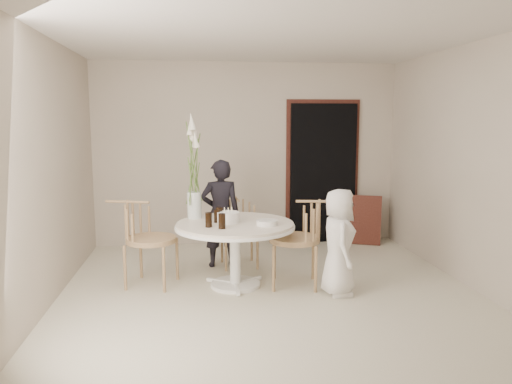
{
  "coord_description": "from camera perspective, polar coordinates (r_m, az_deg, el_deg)",
  "views": [
    {
      "loc": [
        -0.79,
        -5.16,
        1.86
      ],
      "look_at": [
        -0.11,
        0.3,
        1.06
      ],
      "focal_mm": 35.0,
      "sensor_mm": 36.0,
      "label": 1
    }
  ],
  "objects": [
    {
      "name": "chair_right",
      "position": [
        5.61,
        5.84,
        -4.36
      ],
      "size": [
        0.65,
        0.61,
        0.99
      ],
      "rotation": [
        0.0,
        0.0,
        -1.75
      ],
      "color": "tan",
      "rests_on": "ground"
    },
    {
      "name": "picture_frame",
      "position": [
        7.68,
        12.05,
        -3.13
      ],
      "size": [
        0.58,
        0.36,
        0.73
      ],
      "primitive_type": "cube",
      "rotation": [
        -0.17,
        0.0,
        -0.39
      ],
      "color": "#5E2A20",
      "rests_on": "ground"
    },
    {
      "name": "room_shell",
      "position": [
        5.22,
        1.61,
        5.61
      ],
      "size": [
        4.5,
        4.5,
        4.5
      ],
      "color": "silver",
      "rests_on": "ground"
    },
    {
      "name": "table",
      "position": [
        5.57,
        -2.4,
        -4.67
      ],
      "size": [
        1.33,
        1.33,
        0.73
      ],
      "color": "white",
      "rests_on": "ground"
    },
    {
      "name": "cola_tumbler_b",
      "position": [
        5.23,
        -3.91,
        -3.34
      ],
      "size": [
        0.08,
        0.08,
        0.16
      ],
      "primitive_type": "cylinder",
      "rotation": [
        0.0,
        0.0,
        0.05
      ],
      "color": "black",
      "rests_on": "table"
    },
    {
      "name": "chair_left",
      "position": [
        5.78,
        -13.19,
        -4.27
      ],
      "size": [
        0.67,
        0.64,
        0.97
      ],
      "rotation": [
        0.0,
        0.0,
        1.28
      ],
      "color": "tan",
      "rests_on": "ground"
    },
    {
      "name": "chair_far",
      "position": [
        6.47,
        -2.11,
        -3.36
      ],
      "size": [
        0.5,
        0.54,
        0.86
      ],
      "rotation": [
        0.0,
        0.0,
        0.07
      ],
      "color": "tan",
      "rests_on": "ground"
    },
    {
      "name": "door_trim",
      "position": [
        7.68,
        7.57,
        2.58
      ],
      "size": [
        1.12,
        0.03,
        2.22
      ],
      "primitive_type": "cube",
      "color": "#5E2A20",
      "rests_on": "ground"
    },
    {
      "name": "ground",
      "position": [
        5.54,
        1.54,
        -11.37
      ],
      "size": [
        4.5,
        4.5,
        0.0
      ],
      "primitive_type": "plane",
      "color": "beige",
      "rests_on": "ground"
    },
    {
      "name": "birthday_cake",
      "position": [
        5.54,
        -3.19,
        -2.9
      ],
      "size": [
        0.25,
        0.25,
        0.17
      ],
      "rotation": [
        0.0,
        0.0,
        0.25
      ],
      "color": "white",
      "rests_on": "table"
    },
    {
      "name": "plate_stack",
      "position": [
        5.4,
        1.24,
        -3.53
      ],
      "size": [
        0.27,
        0.27,
        0.06
      ],
      "primitive_type": "cylinder",
      "rotation": [
        0.0,
        0.0,
        -0.25
      ],
      "color": "white",
      "rests_on": "table"
    },
    {
      "name": "doorway",
      "position": [
        7.64,
        7.64,
        2.11
      ],
      "size": [
        1.0,
        0.1,
        2.1
      ],
      "primitive_type": "cube",
      "color": "black",
      "rests_on": "ground"
    },
    {
      "name": "cola_tumbler_d",
      "position": [
        5.6,
        -4.21,
        -2.56
      ],
      "size": [
        0.09,
        0.09,
        0.16
      ],
      "primitive_type": "cylinder",
      "rotation": [
        0.0,
        0.0,
        -0.24
      ],
      "color": "black",
      "rests_on": "table"
    },
    {
      "name": "boy",
      "position": [
        5.39,
        9.44,
        -5.68
      ],
      "size": [
        0.42,
        0.59,
        1.14
      ],
      "primitive_type": "imported",
      "rotation": [
        0.0,
        0.0,
        1.47
      ],
      "color": "white",
      "rests_on": "ground"
    },
    {
      "name": "cola_tumbler_c",
      "position": [
        5.55,
        -4.48,
        -2.75
      ],
      "size": [
        0.09,
        0.09,
        0.15
      ],
      "primitive_type": "cylinder",
      "rotation": [
        0.0,
        0.0,
        -0.31
      ],
      "color": "black",
      "rests_on": "table"
    },
    {
      "name": "girl",
      "position": [
        6.34,
        -4.08,
        -2.44
      ],
      "size": [
        0.52,
        0.36,
        1.37
      ],
      "primitive_type": "imported",
      "rotation": [
        0.0,
        0.0,
        3.21
      ],
      "color": "black",
      "rests_on": "ground"
    },
    {
      "name": "cola_tumbler_a",
      "position": [
        5.32,
        -5.43,
        -3.18
      ],
      "size": [
        0.1,
        0.1,
        0.16
      ],
      "primitive_type": "cylinder",
      "rotation": [
        0.0,
        0.0,
        0.4
      ],
      "color": "black",
      "rests_on": "table"
    },
    {
      "name": "flower_vase",
      "position": [
        5.77,
        -7.12,
        1.96
      ],
      "size": [
        0.16,
        0.16,
        1.21
      ],
      "rotation": [
        0.0,
        0.0,
        0.18
      ],
      "color": "silver",
      "rests_on": "table"
    }
  ]
}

